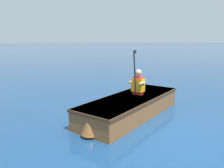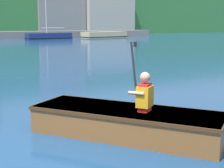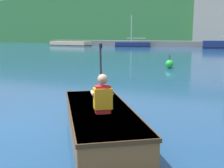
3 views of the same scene
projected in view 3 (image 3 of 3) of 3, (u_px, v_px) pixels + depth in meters
name	position (u px, v px, depth m)	size (l,w,h in m)	color
ground_plane	(29.00, 128.00, 5.26)	(300.00, 300.00, 0.00)	navy
marina_dock	(217.00, 44.00, 40.70)	(57.54, 2.40, 0.90)	slate
moored_boat_dock_west_end	(70.00, 44.00, 46.85)	(7.44, 2.86, 0.73)	#CCB789
moored_boat_dock_east_inner	(133.00, 45.00, 43.17)	(5.54, 2.68, 4.79)	navy
rowboat_foreground	(100.00, 118.00, 4.99)	(2.76, 3.23, 0.46)	brown
person_paddler	(103.00, 96.00, 4.57)	(0.45, 0.45, 1.13)	red
channel_buoy	(170.00, 64.00, 14.96)	(0.44, 0.44, 0.72)	green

